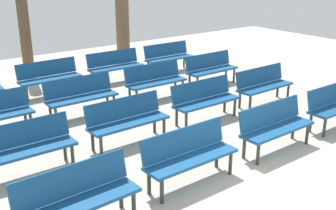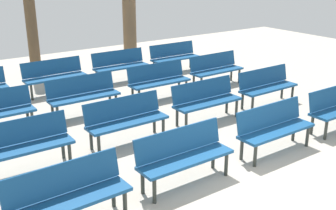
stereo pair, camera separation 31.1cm
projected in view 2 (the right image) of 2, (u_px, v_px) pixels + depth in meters
name	position (u px, v px, depth m)	size (l,w,h in m)	color
ground_plane	(307.00, 209.00, 5.89)	(24.00, 24.00, 0.00)	#B2A899
bench_r0_c0	(68.00, 193.00, 5.33)	(1.62, 0.53, 0.87)	navy
bench_r0_c1	(183.00, 153.00, 6.43)	(1.61, 0.50, 0.87)	navy
bench_r0_c2	(274.00, 126.00, 7.49)	(1.61, 0.50, 0.87)	navy
bench_r1_c0	(22.00, 143.00, 6.79)	(1.60, 0.49, 0.87)	navy
bench_r1_c1	(126.00, 118.00, 7.88)	(1.60, 0.50, 0.87)	navy
bench_r1_c2	(206.00, 98.00, 8.95)	(1.60, 0.49, 0.87)	navy
bench_r1_c3	(267.00, 84.00, 9.94)	(1.61, 0.50, 0.87)	navy
bench_r2_c1	(83.00, 93.00, 9.30)	(1.60, 0.49, 0.87)	navy
bench_r2_c2	(158.00, 79.00, 10.40)	(1.61, 0.50, 0.87)	navy
bench_r2_c3	(216.00, 68.00, 11.47)	(1.61, 0.51, 0.87)	navy
bench_r3_c1	(54.00, 74.00, 10.81)	(1.61, 0.52, 0.87)	navy
bench_r3_c2	(120.00, 64.00, 11.88)	(1.60, 0.50, 0.87)	navy
bench_r3_c3	(174.00, 56.00, 12.90)	(1.60, 0.49, 0.87)	navy
tree_1	(129.00, 23.00, 13.53)	(0.44, 0.44, 2.71)	brown
tree_2	(31.00, 22.00, 12.01)	(0.32, 0.32, 3.21)	brown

